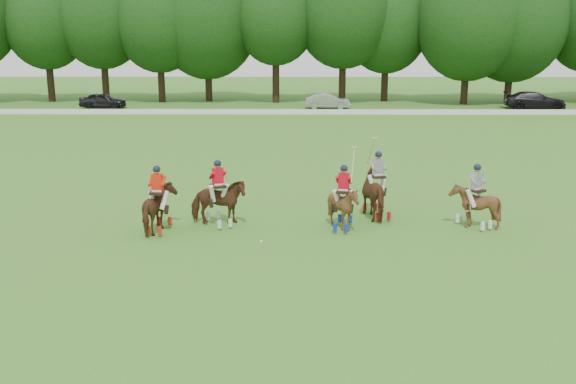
{
  "coord_description": "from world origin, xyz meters",
  "views": [
    {
      "loc": [
        1.89,
        -16.9,
        6.56
      ],
      "look_at": [
        1.66,
        4.2,
        1.4
      ],
      "focal_mm": 40.0,
      "sensor_mm": 36.0,
      "label": 1
    }
  ],
  "objects_px": {
    "car_right": "(535,100)",
    "polo_ball": "(261,242)",
    "car_left": "(103,101)",
    "polo_red_b": "(219,202)",
    "polo_stripe_b": "(475,205)",
    "polo_red_a": "(158,208)",
    "polo_red_c": "(343,207)",
    "polo_stripe_a": "(377,193)",
    "car_mid": "(328,101)"
  },
  "relations": [
    {
      "from": "car_right",
      "to": "polo_ball",
      "type": "bearing_deg",
      "value": 158.4
    },
    {
      "from": "car_left",
      "to": "polo_red_b",
      "type": "xyz_separation_m",
      "value": [
        15.1,
        -37.57,
        0.13
      ]
    },
    {
      "from": "polo_stripe_b",
      "to": "polo_ball",
      "type": "relative_size",
      "value": 25.19
    },
    {
      "from": "polo_red_a",
      "to": "polo_red_b",
      "type": "xyz_separation_m",
      "value": [
        1.96,
        0.81,
        0.01
      ]
    },
    {
      "from": "polo_red_c",
      "to": "polo_stripe_b",
      "type": "distance_m",
      "value": 4.62
    },
    {
      "from": "polo_stripe_a",
      "to": "polo_red_c",
      "type": "bearing_deg",
      "value": -131.96
    },
    {
      "from": "polo_red_c",
      "to": "polo_stripe_b",
      "type": "relative_size",
      "value": 1.24
    },
    {
      "from": "car_mid",
      "to": "polo_red_c",
      "type": "distance_m",
      "value": 38.03
    },
    {
      "from": "polo_red_a",
      "to": "polo_ball",
      "type": "relative_size",
      "value": 25.72
    },
    {
      "from": "polo_red_b",
      "to": "polo_stripe_b",
      "type": "bearing_deg",
      "value": -1.01
    },
    {
      "from": "car_left",
      "to": "car_right",
      "type": "relative_size",
      "value": 0.78
    },
    {
      "from": "polo_red_a",
      "to": "polo_stripe_b",
      "type": "height_order",
      "value": "polo_red_a"
    },
    {
      "from": "polo_stripe_b",
      "to": "car_left",
      "type": "bearing_deg",
      "value": 122.54
    },
    {
      "from": "polo_red_c",
      "to": "polo_ball",
      "type": "height_order",
      "value": "polo_red_c"
    },
    {
      "from": "polo_red_a",
      "to": "polo_stripe_a",
      "type": "distance_m",
      "value": 7.91
    },
    {
      "from": "car_mid",
      "to": "polo_red_b",
      "type": "height_order",
      "value": "polo_red_b"
    },
    {
      "from": "polo_red_c",
      "to": "polo_stripe_b",
      "type": "height_order",
      "value": "polo_red_c"
    },
    {
      "from": "polo_red_c",
      "to": "car_mid",
      "type": "bearing_deg",
      "value": 88.0
    },
    {
      "from": "car_left",
      "to": "polo_stripe_a",
      "type": "bearing_deg",
      "value": -148.51
    },
    {
      "from": "polo_red_b",
      "to": "polo_ball",
      "type": "xyz_separation_m",
      "value": [
        1.6,
        -1.98,
        -0.81
      ]
    },
    {
      "from": "car_right",
      "to": "polo_red_a",
      "type": "bearing_deg",
      "value": 153.9
    },
    {
      "from": "polo_stripe_b",
      "to": "polo_ball",
      "type": "xyz_separation_m",
      "value": [
        -7.37,
        -1.82,
        -0.77
      ]
    },
    {
      "from": "polo_stripe_a",
      "to": "polo_ball",
      "type": "bearing_deg",
      "value": -143.39
    },
    {
      "from": "car_right",
      "to": "polo_red_c",
      "type": "relative_size",
      "value": 1.92
    },
    {
      "from": "polo_stripe_b",
      "to": "polo_red_c",
      "type": "bearing_deg",
      "value": -176.61
    },
    {
      "from": "polo_stripe_a",
      "to": "polo_ball",
      "type": "xyz_separation_m",
      "value": [
        -4.12,
        -3.06,
        -0.87
      ]
    },
    {
      "from": "car_left",
      "to": "polo_red_c",
      "type": "xyz_separation_m",
      "value": [
        19.46,
        -38.0,
        0.1
      ]
    },
    {
      "from": "car_left",
      "to": "polo_ball",
      "type": "height_order",
      "value": "car_left"
    },
    {
      "from": "polo_stripe_b",
      "to": "polo_ball",
      "type": "height_order",
      "value": "polo_stripe_b"
    },
    {
      "from": "car_mid",
      "to": "polo_red_a",
      "type": "xyz_separation_m",
      "value": [
        -7.64,
        -38.38,
        0.16
      ]
    },
    {
      "from": "car_left",
      "to": "car_mid",
      "type": "height_order",
      "value": "car_left"
    },
    {
      "from": "polo_ball",
      "to": "polo_stripe_a",
      "type": "bearing_deg",
      "value": 36.61
    },
    {
      "from": "polo_stripe_a",
      "to": "car_mid",
      "type": "bearing_deg",
      "value": 90.05
    },
    {
      "from": "car_right",
      "to": "polo_stripe_a",
      "type": "height_order",
      "value": "polo_stripe_a"
    },
    {
      "from": "polo_red_c",
      "to": "polo_stripe_b",
      "type": "xyz_separation_m",
      "value": [
        4.61,
        0.27,
        -0.01
      ]
    },
    {
      "from": "polo_stripe_b",
      "to": "polo_ball",
      "type": "bearing_deg",
      "value": -166.11
    },
    {
      "from": "car_left",
      "to": "car_mid",
      "type": "relative_size",
      "value": 1.03
    },
    {
      "from": "polo_red_c",
      "to": "polo_ball",
      "type": "bearing_deg",
      "value": -150.7
    },
    {
      "from": "polo_red_c",
      "to": "polo_stripe_b",
      "type": "bearing_deg",
      "value": 3.39
    },
    {
      "from": "car_mid",
      "to": "polo_red_c",
      "type": "height_order",
      "value": "polo_red_c"
    },
    {
      "from": "polo_red_b",
      "to": "polo_stripe_a",
      "type": "distance_m",
      "value": 5.83
    },
    {
      "from": "car_left",
      "to": "polo_red_c",
      "type": "relative_size",
      "value": 1.49
    },
    {
      "from": "polo_red_b",
      "to": "polo_red_c",
      "type": "bearing_deg",
      "value": -5.65
    },
    {
      "from": "car_mid",
      "to": "polo_stripe_b",
      "type": "bearing_deg",
      "value": -174.98
    },
    {
      "from": "polo_red_a",
      "to": "polo_stripe_b",
      "type": "bearing_deg",
      "value": 3.4
    },
    {
      "from": "polo_stripe_a",
      "to": "polo_ball",
      "type": "relative_size",
      "value": 33.61
    },
    {
      "from": "car_right",
      "to": "polo_ball",
      "type": "distance_m",
      "value": 45.83
    },
    {
      "from": "car_right",
      "to": "polo_stripe_a",
      "type": "bearing_deg",
      "value": 161.2
    },
    {
      "from": "polo_red_b",
      "to": "polo_stripe_b",
      "type": "distance_m",
      "value": 8.97
    },
    {
      "from": "car_mid",
      "to": "polo_ball",
      "type": "xyz_separation_m",
      "value": [
        -4.09,
        -39.55,
        -0.63
      ]
    }
  ]
}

